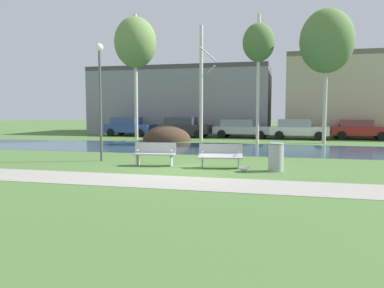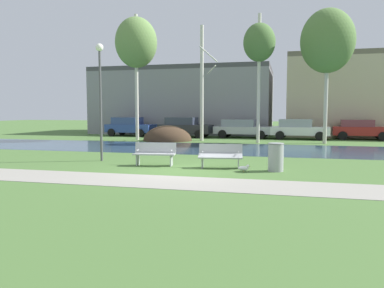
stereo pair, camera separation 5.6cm
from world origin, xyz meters
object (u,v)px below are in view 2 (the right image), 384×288
(bench_right, at_px, (220,155))
(trash_bin, at_px, (276,157))
(seagull, at_px, (244,168))
(streetlamp, at_px, (100,82))
(parked_suv_fifth_red, at_px, (360,129))
(parked_van_nearest_blue, at_px, (130,126))
(parked_sedan_second_dark, at_px, (185,127))
(parked_wagon_fourth_white, at_px, (299,129))
(bench_left, at_px, (155,153))
(parked_hatch_third_silver, at_px, (242,128))

(bench_right, bearing_deg, trash_bin, -8.19)
(seagull, relative_size, streetlamp, 0.09)
(trash_bin, relative_size, parked_suv_fifth_red, 0.24)
(streetlamp, xyz_separation_m, parked_van_nearest_blue, (-5.46, 15.56, -2.46))
(streetlamp, bearing_deg, parked_sedan_second_dark, 92.05)
(bench_right, height_order, parked_suv_fifth_red, parked_suv_fifth_red)
(parked_van_nearest_blue, bearing_deg, parked_wagon_fourth_white, -2.56)
(bench_left, xyz_separation_m, parked_van_nearest_blue, (-8.10, 16.35, 0.35))
(parked_van_nearest_blue, bearing_deg, bench_left, -63.64)
(streetlamp, bearing_deg, bench_right, -8.63)
(parked_hatch_third_silver, bearing_deg, bench_right, -86.14)
(bench_right, distance_m, trash_bin, 2.01)
(seagull, relative_size, parked_wagon_fourth_white, 0.10)
(bench_left, distance_m, bench_right, 2.55)
(streetlamp, bearing_deg, parked_wagon_fourth_white, 60.69)
(bench_right, relative_size, parked_suv_fifth_red, 0.40)
(streetlamp, bearing_deg, parked_hatch_third_silver, 75.33)
(streetlamp, height_order, parked_hatch_third_silver, streetlamp)
(parked_sedan_second_dark, relative_size, parked_hatch_third_silver, 0.94)
(trash_bin, bearing_deg, parked_van_nearest_blue, 127.23)
(trash_bin, height_order, seagull, trash_bin)
(bench_left, height_order, bench_right, same)
(parked_wagon_fourth_white, bearing_deg, parked_hatch_third_silver, 171.36)
(parked_sedan_second_dark, bearing_deg, seagull, -68.25)
(trash_bin, height_order, streetlamp, streetlamp)
(bench_right, relative_size, trash_bin, 1.69)
(parked_suv_fifth_red, bearing_deg, parked_sedan_second_dark, -177.92)
(parked_wagon_fourth_white, bearing_deg, parked_suv_fifth_red, 9.99)
(bench_left, height_order, parked_suv_fifth_red, parked_suv_fifth_red)
(bench_right, bearing_deg, bench_left, 180.00)
(trash_bin, height_order, parked_suv_fifth_red, parked_suv_fifth_red)
(parked_van_nearest_blue, relative_size, parked_hatch_third_silver, 0.91)
(seagull, distance_m, parked_hatch_third_silver, 17.22)
(parked_suv_fifth_red, bearing_deg, parked_van_nearest_blue, -179.51)
(seagull, distance_m, parked_wagon_fourth_white, 16.60)
(bench_right, distance_m, parked_suv_fifth_red, 18.17)
(trash_bin, bearing_deg, bench_right, 171.81)
(seagull, height_order, parked_van_nearest_blue, parked_van_nearest_blue)
(bench_right, distance_m, parked_hatch_third_silver, 16.43)
(trash_bin, bearing_deg, bench_left, 176.39)
(parked_suv_fifth_red, bearing_deg, streetlamp, -129.12)
(bench_right, xyz_separation_m, parked_sedan_second_dark, (-5.73, 16.02, 0.36))
(parked_suv_fifth_red, bearing_deg, bench_right, -114.71)
(trash_bin, relative_size, seagull, 2.33)
(bench_right, height_order, parked_sedan_second_dark, parked_sedan_second_dark)
(streetlamp, distance_m, parked_wagon_fourth_white, 17.32)
(streetlamp, distance_m, parked_suv_fifth_red, 20.41)
(seagull, bearing_deg, trash_bin, 21.48)
(bench_right, bearing_deg, parked_wagon_fourth_white, 78.50)
(bench_left, xyz_separation_m, bench_right, (2.55, 0.00, 0.00))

